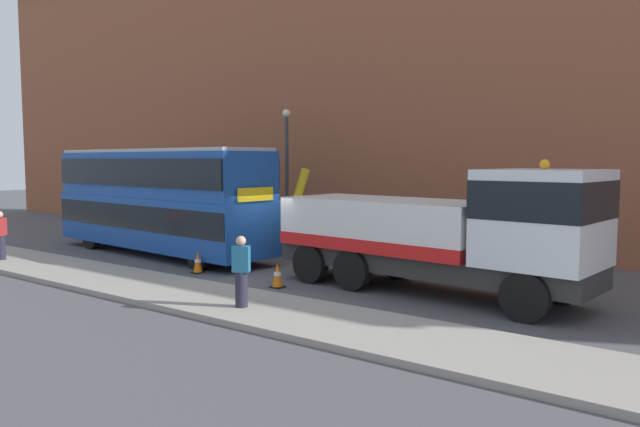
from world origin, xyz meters
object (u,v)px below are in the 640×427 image
Objects in this scene: recovery_tow_truck at (442,231)px; pedestrian_onlooker at (0,236)px; street_lamp at (287,164)px; pedestrian_bystander at (241,272)px; traffic_cone_near_bus at (198,263)px; double_decker_bus at (159,197)px; traffic_cone_midway at (277,276)px.

recovery_tow_truck is 15.34m from pedestrian_onlooker.
recovery_tow_truck is at bearing -28.70° from street_lamp.
recovery_tow_truck reaches higher than pedestrian_bystander.
recovery_tow_truck is 11.55m from street_lamp.
traffic_cone_near_bus is at bearing -72.32° from street_lamp.
double_decker_bus is at bearing 156.69° from traffic_cone_near_bus.
recovery_tow_truck is at bearing -63.14° from pedestrian_bystander.
street_lamp reaches higher than recovery_tow_truck.
pedestrian_bystander is (11.59, 0.12, 0.00)m from pedestrian_onlooker.
pedestrian_onlooker is 2.38× the size of traffic_cone_near_bus.
street_lamp reaches higher than pedestrian_onlooker.
traffic_cone_near_bus is at bearing -162.35° from recovery_tow_truck.
pedestrian_bystander is (8.88, -4.64, -1.25)m from double_decker_bus.
traffic_cone_near_bus is 8.22m from street_lamp.
street_lamp is at bearing 156.17° from recovery_tow_truck.
double_decker_bus is 5.88m from street_lamp.
street_lamp reaches higher than traffic_cone_midway.
traffic_cone_near_bus is at bearing -4.73° from pedestrian_onlooker.
recovery_tow_truck is at bearing 12.77° from traffic_cone_near_bus.
double_decker_bus reaches higher than recovery_tow_truck.
traffic_cone_midway is 9.92m from street_lamp.
pedestrian_bystander is (-2.99, -4.60, -0.77)m from recovery_tow_truck.
recovery_tow_truck is 5.54m from pedestrian_bystander.
double_decker_bus is (-11.87, 0.04, 0.47)m from recovery_tow_truck.
double_decker_bus is at bearing 32.23° from pedestrian_onlooker.
pedestrian_onlooker is at bearing -114.76° from double_decker_bus.
recovery_tow_truck is at bearing -10.20° from pedestrian_onlooker.
street_lamp is (1.85, 5.45, 1.24)m from double_decker_bus.
pedestrian_bystander is 3.02m from traffic_cone_midway.
pedestrian_onlooker is at bearing -164.81° from traffic_cone_midway.
double_decker_bus is 4.90m from traffic_cone_near_bus.
recovery_tow_truck is 5.98× the size of pedestrian_bystander.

